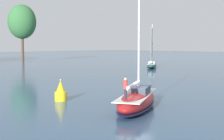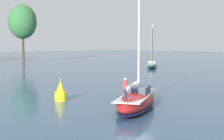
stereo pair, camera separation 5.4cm
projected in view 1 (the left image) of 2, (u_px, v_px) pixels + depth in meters
The scene contains 5 objects.
ground_plane at pixel (137, 109), 26.76m from camera, with size 400.00×400.00×0.00m, color #385675.
tree_shore_center at pixel (22, 22), 96.71m from camera, with size 8.67×8.67×17.85m.
sailboat_main at pixel (137, 99), 26.70m from camera, with size 9.39×6.71×12.75m.
sailboat_moored_far_slip at pixel (152, 65), 72.81m from camera, with size 7.38×5.82×10.26m.
channel_buoy at pixel (61, 92), 30.75m from camera, with size 1.19×1.19×2.15m.
Camera 1 is at (-20.14, -17.19, 5.58)m, focal length 50.00 mm.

